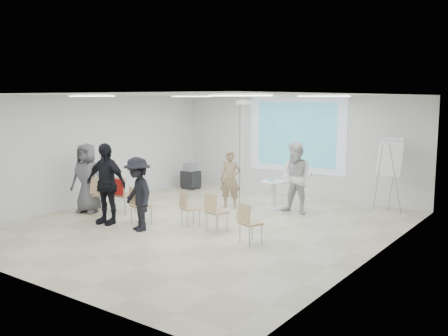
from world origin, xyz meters
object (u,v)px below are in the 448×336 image
Objects in this scene: audience_mid at (138,189)px; player_left at (230,175)px; laptop at (142,204)px; chair_left_inner at (138,203)px; av_cart at (191,177)px; audience_left at (106,178)px; chair_left_mid at (122,192)px; flipchart_easel at (390,158)px; chair_right_inner at (214,209)px; player_right at (297,174)px; audience_outer at (87,174)px; pedestal_table at (273,193)px; chair_center at (188,206)px; chair_far_left at (101,192)px; chair_right_far at (248,220)px.

player_left is at bearing 106.98° from audience_mid.
audience_mid is at bearing 140.90° from laptop.
chair_left_inner reaches higher than av_cart.
laptop is 0.15× the size of audience_left.
av_cart is at bearing -51.35° from laptop.
flipchart_easel is at bearing 35.37° from chair_left_mid.
flipchart_easel reaches higher than chair_left_mid.
chair_left_inner is at bearing -150.85° from chair_right_inner.
player_right is 1.01× the size of audience_outer.
pedestal_table is 0.91× the size of chair_right_inner.
av_cart is (-6.30, -0.39, -1.03)m from flipchart_easel.
player_right is 2.55× the size of chair_center.
player_left is 2.75m from laptop.
chair_far_left is 0.58m from chair_left_mid.
player_right reaches higher than audience_mid.
audience_left is (-2.49, -0.91, 0.58)m from chair_right_inner.
audience_mid is 6.44m from flipchart_easel.
chair_right_far is 0.45× the size of audience_mid.
chair_right_inner is 5.37m from av_cart.
chair_far_left is 4.08m from av_cart.
chair_right_inner is (1.82, 0.53, -0.01)m from chair_left_inner.
chair_far_left reaches higher than pedestal_table.
audience_mid is 0.93× the size of audience_outer.
chair_right_inner is 0.39× the size of audience_left.
chair_right_far is at bearing 16.52° from chair_left_inner.
chair_left_inner is (-2.46, -3.16, -0.49)m from player_right.
pedestal_table is 0.98× the size of chair_center.
audience_mid is (-1.35, -3.61, 0.50)m from pedestal_table.
chair_far_left is 1.06× the size of chair_left_inner.
flipchart_easel reaches higher than player_left.
audience_outer is at bearing -169.43° from audience_mid.
chair_right_inner is at bearing -88.35° from pedestal_table.
audience_mid is at bearing -110.54° from pedestal_table.
audience_left reaches higher than chair_far_left.
chair_center is at bearing -0.83° from chair_left_mid.
chair_center is 0.40× the size of audience_outer.
chair_left_inner is (-1.74, -3.23, 0.09)m from pedestal_table.
chair_far_left is 0.98× the size of chair_left_mid.
chair_left_mid reaches higher than chair_left_inner.
player_right is (1.76, 0.43, 0.14)m from player_left.
audience_outer is 1.04× the size of flipchart_easel.
chair_left_mid is 1.75m from audience_mid.
chair_left_mid reaches higher than chair_right_inner.
flipchart_easel is 6.40m from av_cart.
laptop is 6.37m from flipchart_easel.
audience_mid is at bearing -33.65° from chair_left_mid.
audience_mid reaches higher than chair_far_left.
pedestal_table is 0.82× the size of chair_left_mid.
audience_left is (0.41, -0.87, 0.53)m from chair_left_mid.
av_cart is at bearing 152.83° from chair_center.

